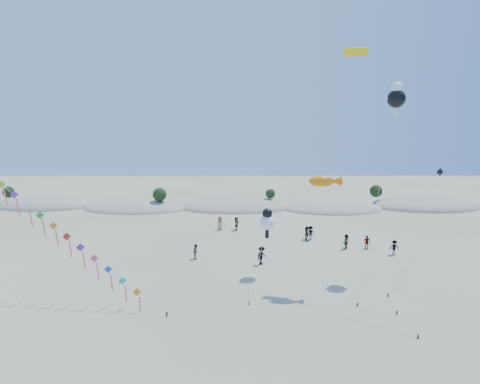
% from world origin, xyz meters
% --- Properties ---
extents(dune_ridge, '(145.30, 11.49, 5.57)m').
position_xyz_m(dune_ridge, '(1.06, 45.14, 0.11)').
color(dune_ridge, tan).
rests_on(dune_ridge, ground).
extents(fish_kite, '(6.38, 5.29, 10.12)m').
position_xyz_m(fish_kite, '(8.23, 13.55, 9.61)').
color(fish_kite, '#3F2D1E').
rests_on(fish_kite, ground).
extents(cartoon_kite_low, '(2.59, 7.08, 6.54)m').
position_xyz_m(cartoon_kite_low, '(3.57, 16.66, 5.35)').
color(cartoon_kite_low, '#3F2D1E').
rests_on(cartoon_kite_low, ground).
extents(cartoon_kite_high, '(5.95, 8.77, 18.11)m').
position_xyz_m(cartoon_kite_high, '(15.38, 17.98, 16.76)').
color(cartoon_kite_high, '#3F2D1E').
rests_on(cartoon_kite_high, ground).
extents(parafoil_kite, '(3.23, 12.29, 20.95)m').
position_xyz_m(parafoil_kite, '(11.26, 16.90, 20.06)').
color(parafoil_kite, '#3F2D1E').
rests_on(parafoil_kite, ground).
extents(dark_kite, '(9.54, 11.49, 9.51)m').
position_xyz_m(dark_kite, '(19.71, 19.47, 6.17)').
color(dark_kite, '#3F2D1E').
rests_on(dark_kite, ground).
extents(beachgoers, '(22.62, 13.98, 1.91)m').
position_xyz_m(beachgoers, '(6.93, 25.53, 0.88)').
color(beachgoers, slate).
rests_on(beachgoers, ground).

